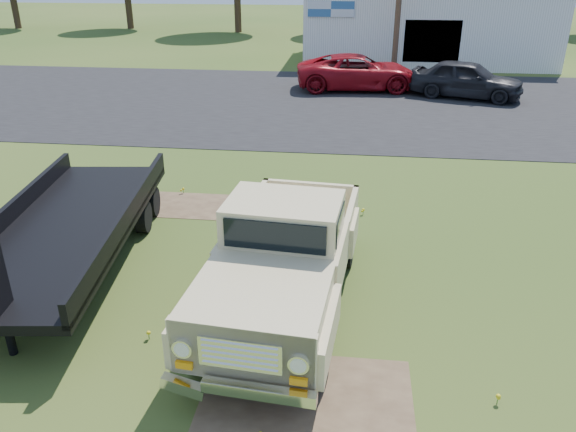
{
  "coord_description": "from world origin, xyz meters",
  "views": [
    {
      "loc": [
        1.96,
        -9.12,
        5.7
      ],
      "look_at": [
        0.76,
        1.0,
        1.0
      ],
      "focal_mm": 35.0,
      "sensor_mm": 36.0,
      "label": 1
    }
  ],
  "objects_px": {
    "vintage_pickup_truck": "(284,256)",
    "dark_sedan": "(467,79)",
    "red_pickup": "(358,72)",
    "flatbed_trailer": "(67,221)"
  },
  "relations": [
    {
      "from": "vintage_pickup_truck",
      "to": "dark_sedan",
      "type": "xyz_separation_m",
      "value": [
        5.97,
        17.38,
        -0.23
      ]
    },
    {
      "from": "vintage_pickup_truck",
      "to": "flatbed_trailer",
      "type": "relative_size",
      "value": 0.79
    },
    {
      "from": "vintage_pickup_truck",
      "to": "dark_sedan",
      "type": "height_order",
      "value": "vintage_pickup_truck"
    },
    {
      "from": "vintage_pickup_truck",
      "to": "red_pickup",
      "type": "relative_size",
      "value": 1.0
    },
    {
      "from": "vintage_pickup_truck",
      "to": "red_pickup",
      "type": "height_order",
      "value": "vintage_pickup_truck"
    },
    {
      "from": "flatbed_trailer",
      "to": "dark_sedan",
      "type": "distance_m",
      "value": 19.4
    },
    {
      "from": "dark_sedan",
      "to": "flatbed_trailer",
      "type": "bearing_deg",
      "value": 166.39
    },
    {
      "from": "flatbed_trailer",
      "to": "red_pickup",
      "type": "relative_size",
      "value": 1.28
    },
    {
      "from": "vintage_pickup_truck",
      "to": "dark_sedan",
      "type": "bearing_deg",
      "value": 76.11
    },
    {
      "from": "flatbed_trailer",
      "to": "vintage_pickup_truck",
      "type": "bearing_deg",
      "value": -19.41
    }
  ]
}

